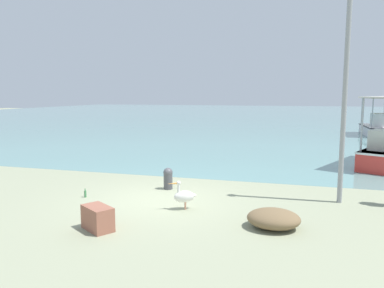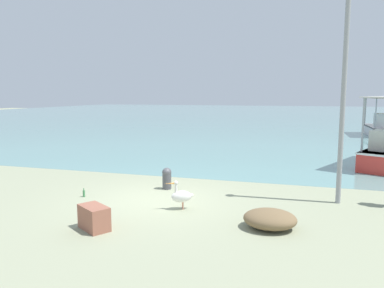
{
  "view_description": "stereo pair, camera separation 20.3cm",
  "coord_description": "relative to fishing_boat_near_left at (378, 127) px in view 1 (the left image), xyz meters",
  "views": [
    {
      "loc": [
        3.91,
        -10.11,
        3.11
      ],
      "look_at": [
        -0.24,
        4.45,
        1.09
      ],
      "focal_mm": 35.0,
      "sensor_mm": 36.0,
      "label": 1
    },
    {
      "loc": [
        4.1,
        -10.05,
        3.11
      ],
      "look_at": [
        -0.24,
        4.45,
        1.09
      ],
      "focal_mm": 35.0,
      "sensor_mm": 36.0,
      "label": 2
    }
  ],
  "objects": [
    {
      "name": "glass_bottle",
      "position": [
        -11.98,
        -21.24,
        -0.56
      ],
      "size": [
        0.07,
        0.07,
        0.27
      ],
      "color": "#3F7F4C",
      "rests_on": "ground"
    },
    {
      "name": "cargo_crate",
      "position": [
        -10.19,
        -23.59,
        -0.38
      ],
      "size": [
        0.92,
        0.82,
        0.56
      ],
      "primitive_type": "cube",
      "rotation": [
        0.0,
        0.0,
        2.57
      ],
      "color": "#955A46",
      "rests_on": "ground"
    },
    {
      "name": "lamp_post",
      "position": [
        -4.6,
        -19.7,
        2.84
      ],
      "size": [
        0.28,
        0.28,
        6.28
      ],
      "color": "gray",
      "rests_on": "ground"
    },
    {
      "name": "harbor_water",
      "position": [
        -9.73,
        27.13,
        -0.66
      ],
      "size": [
        110.0,
        90.0,
        0.0
      ],
      "primitive_type": "cube",
      "color": "#649592",
      "rests_on": "ground"
    },
    {
      "name": "fishing_boat_near_left",
      "position": [
        0.0,
        0.0,
        0.0
      ],
      "size": [
        2.08,
        4.76,
        2.86
      ],
      "color": "white",
      "rests_on": "harbor_water"
    },
    {
      "name": "ground",
      "position": [
        -9.73,
        -20.87,
        -0.66
      ],
      "size": [
        120.0,
        120.0,
        0.0
      ],
      "primitive_type": "plane",
      "color": "gray"
    },
    {
      "name": "pelican",
      "position": [
        -8.73,
        -21.56,
        -0.29
      ],
      "size": [
        0.74,
        0.51,
        0.8
      ],
      "color": "#E0997A",
      "rests_on": "ground"
    },
    {
      "name": "mooring_bollard",
      "position": [
        -9.89,
        -19.61,
        -0.28
      ],
      "size": [
        0.31,
        0.31,
        0.71
      ],
      "color": "#47474C",
      "rests_on": "ground"
    },
    {
      "name": "net_pile",
      "position": [
        -6.3,
        -22.35,
        -0.44
      ],
      "size": [
        1.24,
        1.06,
        0.45
      ],
      "primitive_type": "ellipsoid",
      "color": "brown",
      "rests_on": "ground"
    }
  ]
}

